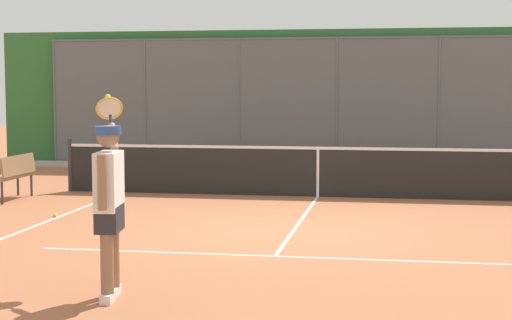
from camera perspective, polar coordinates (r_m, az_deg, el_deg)
name	(u,v)px	position (r m, az deg, el deg)	size (l,w,h in m)	color
ground_plane	(292,232)	(11.87, 2.55, -5.08)	(60.00, 60.00, 0.00)	#A8603D
court_line_markings	(272,260)	(9.97, 1.15, -7.02)	(7.88, 10.27, 0.01)	white
fence_backdrop	(339,100)	(21.16, 5.79, 4.18)	(17.95, 1.37, 3.56)	#565B60
tennis_net	(318,171)	(15.67, 4.35, -0.78)	(10.13, 0.09, 1.07)	#2D2D2D
tennis_player	(109,197)	(8.18, -10.23, -2.54)	(0.60, 1.38, 2.02)	silver
tennis_ball_mid_court	(55,215)	(13.65, -13.87, -3.75)	(0.07, 0.07, 0.07)	#CCDB33
courtside_bench	(13,173)	(15.82, -16.60, -0.86)	(0.40, 1.30, 0.84)	#93704C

